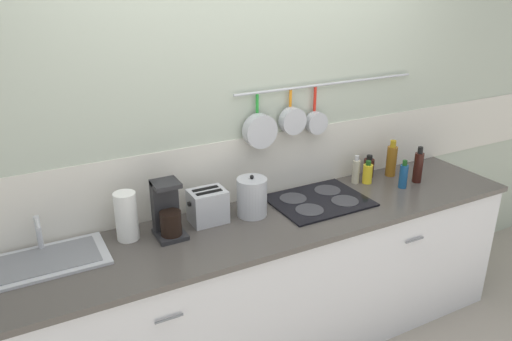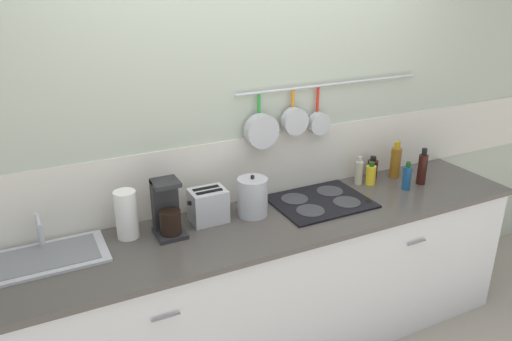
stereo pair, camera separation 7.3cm
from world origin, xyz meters
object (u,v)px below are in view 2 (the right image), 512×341
Objects in this scene: toaster at (208,205)px; bottle_olive_oil at (371,174)px; bottle_sesame_oil at (359,172)px; bottle_vinegar at (372,168)px; bottle_hot_sauce at (396,162)px; bottle_dish_soap at (407,177)px; coffee_maker at (167,212)px; kettle at (253,197)px; bottle_cooking_wine at (422,168)px; paper_towel_roll at (126,214)px.

bottle_olive_oil is (1.17, 0.01, -0.03)m from toaster.
bottle_vinegar is (0.15, 0.04, -0.02)m from bottle_sesame_oil.
bottle_sesame_oil is 0.30m from bottle_hot_sauce.
bottle_olive_oil is at bearing 131.55° from bottle_dish_soap.
bottle_hot_sauce is (1.65, 0.08, -0.02)m from coffee_maker.
kettle is 1.22m from bottle_cooking_wine.
bottle_dish_soap is (0.08, -0.26, 0.02)m from bottle_vinegar.
bottle_vinegar is (1.50, 0.13, -0.06)m from coffee_maker.
bottle_hot_sauce is at bearing 0.50° from paper_towel_roll.
paper_towel_roll is 0.85× the size of coffee_maker.
kettle is 1.00m from bottle_vinegar.
coffee_maker reaches higher than toaster.
coffee_maker is 0.25m from toaster.
coffee_maker is 1.42× the size of toaster.
coffee_maker is 1.50m from bottle_vinegar.
bottle_vinegar is at bearing 7.78° from kettle.
bottle_hot_sauce is (0.30, -0.01, 0.03)m from bottle_sesame_oil.
bottle_hot_sauce is at bearing 6.78° from bottle_olive_oil.
paper_towel_roll is 1.69× the size of bottle_olive_oil.
toaster is at bearing -179.53° from bottle_olive_oil.
bottle_olive_oil is (1.42, 0.05, -0.06)m from coffee_maker.
bottle_sesame_oil reaches higher than bottle_olive_oil.
bottle_olive_oil is at bearing 154.72° from bottle_cooking_wine.
bottle_cooking_wine is (0.23, -0.23, 0.04)m from bottle_vinegar.
bottle_cooking_wine is at bearing -25.28° from bottle_olive_oil.
bottle_vinegar is 0.62× the size of bottle_cooking_wine.
bottle_sesame_oil is at bearing 6.15° from kettle.
kettle is 0.91m from bottle_olive_oil.
paper_towel_roll reaches higher than bottle_dish_soap.
bottle_olive_oil is (1.62, -0.01, -0.06)m from paper_towel_roll.
bottle_vinegar is at bearing 134.95° from bottle_cooking_wine.
paper_towel_roll is 1.94m from bottle_cooking_wine.
paper_towel_roll reaches higher than kettle.
kettle is at bearing -173.85° from bottle_sesame_oil.
toaster is 1.33m from bottle_dish_soap.
kettle reaches higher than bottle_cooking_wine.
toaster is at bearing 170.81° from kettle.
bottle_vinegar is at bearing 2.42° from paper_towel_roll.
bottle_hot_sauce is (1.14, 0.08, -0.00)m from kettle.
bottle_olive_oil is 0.63× the size of bottle_cooking_wine.
toaster reaches higher than bottle_olive_oil.
coffee_maker reaches higher than bottle_dish_soap.
bottle_olive_oil is at bearing -133.96° from bottle_vinegar.
bottle_vinegar is at bearing 16.63° from bottle_sesame_oil.
bottle_sesame_oil is 0.16m from bottle_vinegar.
paper_towel_roll is at bearing -179.50° from bottle_hot_sauce.
toaster is at bearing -175.75° from bottle_vinegar.
coffee_maker is at bearing 179.61° from kettle.
bottle_sesame_oil reaches higher than bottle_dish_soap.
bottle_cooking_wine is at bearing -5.28° from toaster.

